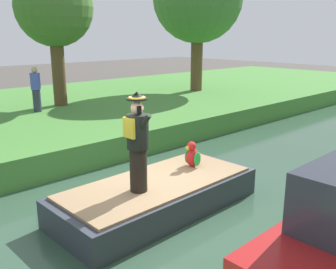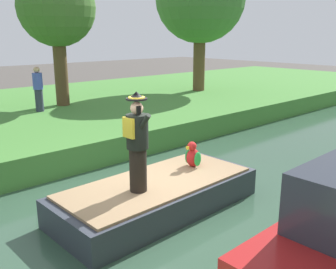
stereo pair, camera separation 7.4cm
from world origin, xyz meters
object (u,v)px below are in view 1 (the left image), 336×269
at_px(parrot_plush, 192,156).
at_px(person_bystander, 36,89).
at_px(boat, 158,195).
at_px(tree_broad, 54,9).
at_px(person_pirate, 138,143).

distance_m(parrot_plush, person_bystander, 7.64).
xyz_separation_m(boat, parrot_plush, (-0.12, 1.13, 0.55)).
relative_size(boat, tree_broad, 0.83).
bearing_deg(person_bystander, boat, -7.60).
distance_m(person_pirate, tree_broad, 9.37).
xyz_separation_m(parrot_plush, person_bystander, (-7.61, -0.09, 0.68)).
xyz_separation_m(tree_broad, person_bystander, (0.61, -1.23, -2.80)).
bearing_deg(person_pirate, parrot_plush, 112.55).
height_order(parrot_plush, tree_broad, tree_broad).
bearing_deg(tree_broad, boat, -15.14).
bearing_deg(parrot_plush, tree_broad, 172.16).
height_order(parrot_plush, person_bystander, person_bystander).
height_order(person_pirate, person_bystander, person_pirate).
height_order(person_pirate, parrot_plush, person_pirate).
bearing_deg(boat, person_pirate, -77.06).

